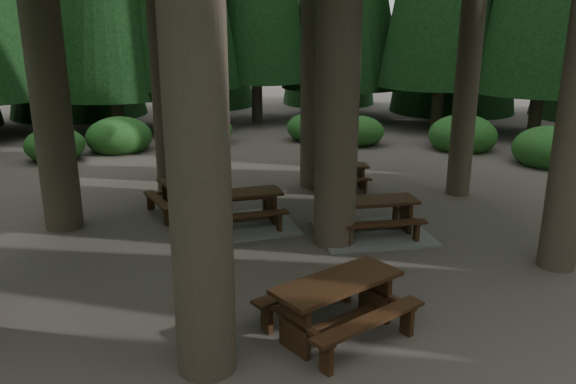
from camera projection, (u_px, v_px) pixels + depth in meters
name	position (u px, v px, depth m)	size (l,w,h in m)	color
ground	(303.00, 252.00, 11.05)	(80.00, 80.00, 0.00)	#524943
picnic_table_a	(373.00, 222.00, 11.93)	(2.72, 2.42, 0.79)	gray
picnic_table_b	(181.00, 194.00, 13.22)	(1.48, 1.77, 0.71)	#351910
picnic_table_c	(240.00, 215.00, 12.40)	(2.58, 2.23, 0.80)	gray
picnic_table_d	(339.00, 173.00, 15.27)	(1.84, 1.65, 0.67)	#351910
picnic_table_e	(337.00, 298.00, 7.98)	(2.26, 1.98, 0.84)	#351910
shrub_ring	(318.00, 217.00, 11.86)	(23.86, 24.64, 1.49)	#245C1F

